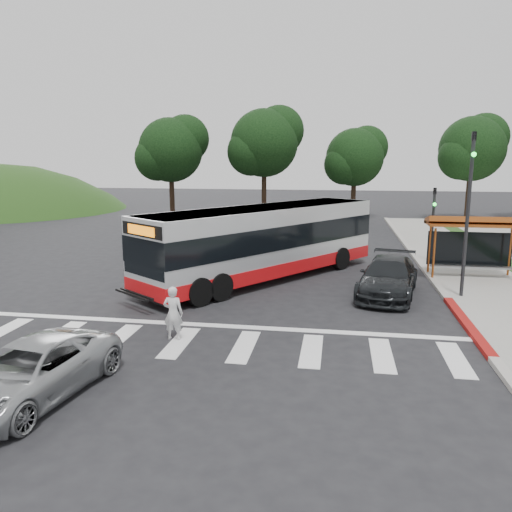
% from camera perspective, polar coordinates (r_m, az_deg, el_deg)
% --- Properties ---
extents(ground, '(140.00, 140.00, 0.00)m').
position_cam_1_polar(ground, '(20.14, -4.34, -4.80)').
color(ground, black).
rests_on(ground, ground).
extents(sidewalk_east, '(4.00, 40.00, 0.12)m').
position_cam_1_polar(sidewalk_east, '(28.09, 22.25, -0.91)').
color(sidewalk_east, gray).
rests_on(sidewalk_east, ground).
extents(curb_east, '(0.30, 40.00, 0.15)m').
position_cam_1_polar(curb_east, '(27.70, 18.22, -0.76)').
color(curb_east, '#9E9991').
rests_on(curb_east, ground).
extents(curb_east_red, '(0.32, 6.00, 0.15)m').
position_cam_1_polar(curb_east_red, '(18.20, 22.95, -7.18)').
color(curb_east_red, maroon).
rests_on(curb_east_red, ground).
extents(crosswalk_ladder, '(18.00, 2.60, 0.01)m').
position_cam_1_polar(crosswalk_ladder, '(15.57, -8.73, -9.73)').
color(crosswalk_ladder, silver).
rests_on(crosswalk_ladder, ground).
extents(bus_shelter, '(4.20, 1.60, 2.86)m').
position_cam_1_polar(bus_shelter, '(24.90, 23.63, 2.89)').
color(bus_shelter, '#984719').
rests_on(bus_shelter, sidewalk_east).
extents(traffic_signal_ne_tall, '(0.18, 0.37, 6.50)m').
position_cam_1_polar(traffic_signal_ne_tall, '(20.96, 23.14, 5.76)').
color(traffic_signal_ne_tall, black).
rests_on(traffic_signal_ne_tall, ground).
extents(traffic_signal_ne_short, '(0.18, 0.37, 4.00)m').
position_cam_1_polar(traffic_signal_ne_short, '(27.91, 19.59, 4.24)').
color(traffic_signal_ne_short, black).
rests_on(traffic_signal_ne_short, ground).
extents(tree_ne_a, '(6.16, 5.74, 9.30)m').
position_cam_1_polar(tree_ne_a, '(48.26, 23.53, 11.27)').
color(tree_ne_a, black).
rests_on(tree_ne_a, parking_lot).
extents(tree_north_a, '(6.60, 6.15, 10.17)m').
position_cam_1_polar(tree_north_a, '(45.37, 1.06, 12.91)').
color(tree_north_a, black).
rests_on(tree_north_a, ground).
extents(tree_north_b, '(5.72, 5.33, 8.43)m').
position_cam_1_polar(tree_north_b, '(46.89, 11.31, 11.10)').
color(tree_north_b, black).
rests_on(tree_north_b, ground).
extents(tree_north_c, '(6.16, 5.74, 9.30)m').
position_cam_1_polar(tree_north_c, '(45.28, -9.63, 11.97)').
color(tree_north_c, black).
rests_on(tree_north_c, ground).
extents(transit_bus, '(9.82, 12.12, 3.34)m').
position_cam_1_polar(transit_bus, '(22.91, 1.00, 1.46)').
color(transit_bus, silver).
rests_on(transit_bus, ground).
extents(pedestrian, '(0.62, 0.41, 1.70)m').
position_cam_1_polar(pedestrian, '(15.58, -9.44, -6.47)').
color(pedestrian, silver).
rests_on(pedestrian, ground).
extents(dark_sedan, '(3.12, 5.55, 1.52)m').
position_cam_1_polar(dark_sedan, '(21.04, 14.88, -2.31)').
color(dark_sedan, black).
rests_on(dark_sedan, ground).
extents(silver_suv_south, '(2.89, 5.07, 1.33)m').
position_cam_1_polar(silver_suv_south, '(12.96, -24.41, -11.91)').
color(silver_suv_south, '#A1A4A6').
rests_on(silver_suv_south, ground).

